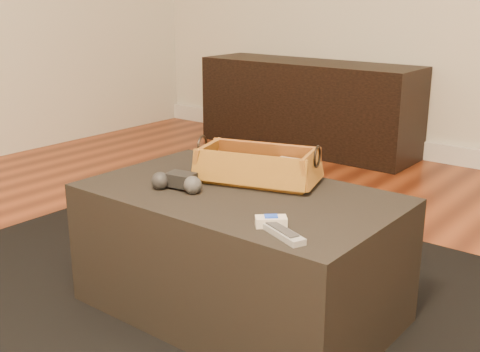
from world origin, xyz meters
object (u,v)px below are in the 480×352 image
Objects in this scene: game_controller at (178,182)px; cream_gadget at (271,221)px; media_cabinet at (308,106)px; silver_remote at (281,232)px; wicker_basket at (258,168)px; tv_remote at (250,175)px; ottoman at (239,252)px.

cream_gadget is (0.42, -0.07, -0.01)m from game_controller.
media_cabinet is 8.65× the size of silver_remote.
cream_gadget is (0.27, -0.30, -0.03)m from wicker_basket.
tv_remote is 0.47m from silver_remote.
tv_remote is at bearing -126.20° from wicker_basket.
media_cabinet is at bearing 116.67° from ottoman.
ottoman is 0.44m from silver_remote.
cream_gadget reaches higher than silver_remote.
media_cabinet reaches higher than game_controller.
media_cabinet is 2.22m from tv_remote.
silver_remote is 1.93× the size of cream_gadget.
wicker_basket is 2.53× the size of silver_remote.
ottoman is at bearing -63.33° from media_cabinet.
ottoman is 0.29m from wicker_basket.
game_controller is 1.04× the size of silver_remote.
tv_remote is 0.25m from game_controller.
wicker_basket reaches higher than cream_gadget.
cream_gadget is at bearing 148.04° from silver_remote.
media_cabinet is at bearing 111.94° from game_controller.
wicker_basket is (0.02, 0.02, 0.02)m from tv_remote.
game_controller is (0.88, -2.18, 0.16)m from media_cabinet.
game_controller is (-0.16, -0.11, 0.24)m from ottoman.
silver_remote is (0.34, -0.32, -0.02)m from tv_remote.
ottoman is 4.67× the size of tv_remote.
silver_remote is at bearing -34.79° from ottoman.
media_cabinet is 2.60m from cream_gadget.
media_cabinet is at bearing 117.69° from wicker_basket.
game_controller is at bearing -144.74° from tv_remote.
ottoman is 5.43× the size of game_controller.
wicker_basket is 4.89× the size of cream_gadget.
wicker_basket is at bearing 97.87° from ottoman.
cream_gadget is (0.29, -0.28, -0.01)m from tv_remote.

